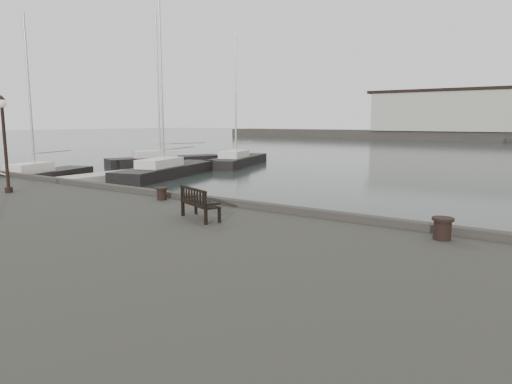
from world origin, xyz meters
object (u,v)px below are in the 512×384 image
at_px(yacht_a, 40,180).
at_px(yacht_b, 166,163).
at_px(yacht_c, 168,173).
at_px(bollard_right, 442,229).
at_px(bench, 200,209).
at_px(lamp_post, 4,131).
at_px(bollard_left, 162,194).
at_px(yacht_d, 238,163).

bearing_deg(yacht_a, yacht_b, 82.85).
bearing_deg(yacht_c, bollard_right, -46.23).
bearing_deg(bench, yacht_a, -179.66).
distance_m(bollard_right, lamp_post, 14.22).
xyz_separation_m(lamp_post, yacht_a, (-12.30, 8.22, -3.47)).
bearing_deg(yacht_c, bollard_left, -59.28).
xyz_separation_m(bollard_right, yacht_c, (-22.20, 13.84, -1.55)).
xyz_separation_m(bench, lamp_post, (-8.42, -0.50, 1.90)).
bearing_deg(bench, yacht_d, 145.91).
bearing_deg(bollard_left, yacht_a, 160.69).
xyz_separation_m(bollard_left, yacht_a, (-17.81, 6.24, -1.52)).
height_order(bench, yacht_a, yacht_a).
distance_m(bollard_right, yacht_d, 33.14).
bearing_deg(yacht_a, bollard_right, -30.59).
distance_m(bollard_left, bollard_right, 8.45).
xyz_separation_m(bollard_left, lamp_post, (-5.51, -1.97, 1.95)).
height_order(bench, bollard_left, bench).
xyz_separation_m(yacht_a, yacht_d, (3.10, 17.31, -0.01)).
bearing_deg(bench, lamp_post, -155.83).
bearing_deg(yacht_a, yacht_c, 44.55).
height_order(lamp_post, yacht_d, yacht_d).
bearing_deg(yacht_c, bench, -56.70).
height_order(bollard_right, yacht_b, yacht_b).
bearing_deg(yacht_b, lamp_post, -33.22).
bearing_deg(yacht_b, bench, -19.83).
bearing_deg(bollard_right, lamp_post, -172.35).
bearing_deg(bollard_right, bench, -166.08).
xyz_separation_m(bench, yacht_a, (-20.72, 7.71, -1.57)).
xyz_separation_m(bollard_left, yacht_b, (-20.16, 19.77, -1.51)).
xyz_separation_m(bench, yacht_b, (-23.07, 21.24, -1.56)).
bearing_deg(yacht_b, yacht_d, 57.60).
bearing_deg(lamp_post, yacht_a, 146.26).
bearing_deg(yacht_a, yacht_d, 62.84).
xyz_separation_m(bollard_right, yacht_d, (-23.16, 23.65, -1.56)).
bearing_deg(yacht_b, yacht_a, -57.33).
height_order(bollard_right, yacht_c, yacht_c).
xyz_separation_m(lamp_post, yacht_b, (-14.65, 21.74, -3.46)).
height_order(lamp_post, yacht_b, yacht_b).
distance_m(bollard_left, lamp_post, 6.17).
height_order(yacht_a, yacht_b, yacht_b).
distance_m(bollard_right, yacht_b, 34.87).
relative_size(bench, yacht_c, 0.10).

